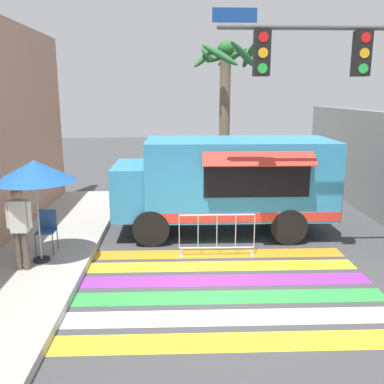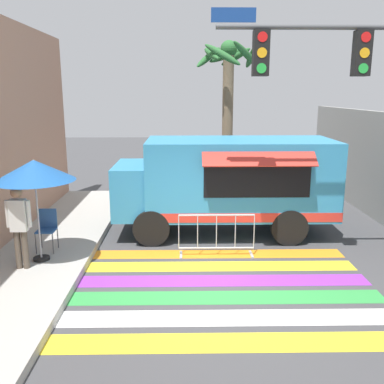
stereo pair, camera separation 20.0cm
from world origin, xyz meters
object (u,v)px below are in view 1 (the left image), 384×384
at_px(food_truck, 222,180).
at_px(vendor_person, 19,223).
at_px(barricade_front, 217,235).
at_px(traffic_signal_pole, 359,85).
at_px(folding_chair, 47,226).
at_px(palm_tree, 225,91).
at_px(patio_umbrella, 34,171).

xyz_separation_m(food_truck, vendor_person, (-4.51, -2.84, -0.31)).
bearing_deg(barricade_front, vendor_person, -165.17).
bearing_deg(traffic_signal_pole, food_truck, 137.33).
distance_m(food_truck, barricade_front, 2.02).
xyz_separation_m(folding_chair, palm_tree, (4.85, 6.17, 3.12)).
bearing_deg(food_truck, vendor_person, -147.77).
bearing_deg(food_truck, palm_tree, 82.99).
xyz_separation_m(food_truck, folding_chair, (-4.30, -1.74, -0.73)).
bearing_deg(folding_chair, traffic_signal_pole, -19.70).
xyz_separation_m(folding_chair, barricade_front, (4.02, 0.01, -0.27)).
xyz_separation_m(vendor_person, palm_tree, (5.06, 7.28, 2.70)).
height_order(folding_chair, palm_tree, palm_tree).
bearing_deg(patio_umbrella, food_truck, 29.14).
distance_m(vendor_person, palm_tree, 9.27).
bearing_deg(barricade_front, traffic_signal_pole, -12.92).
xyz_separation_m(patio_umbrella, vendor_person, (-0.24, -0.46, -1.01)).
bearing_deg(folding_chair, vendor_person, -114.94).
relative_size(traffic_signal_pole, barricade_front, 3.04).
bearing_deg(palm_tree, patio_umbrella, -125.25).
relative_size(patio_umbrella, barricade_front, 1.24).
distance_m(food_truck, traffic_signal_pole, 4.31).
bearing_deg(food_truck, barricade_front, -99.44).
height_order(food_truck, barricade_front, food_truck).
distance_m(patio_umbrella, vendor_person, 1.13).
distance_m(food_truck, vendor_person, 5.34).
distance_m(food_truck, patio_umbrella, 4.94).
bearing_deg(patio_umbrella, barricade_front, 9.35).
bearing_deg(barricade_front, folding_chair, -179.81).
relative_size(traffic_signal_pole, vendor_person, 3.13).
bearing_deg(vendor_person, food_truck, 49.22).
xyz_separation_m(traffic_signal_pole, palm_tree, (-2.04, 6.82, -0.10)).
distance_m(patio_umbrella, folding_chair, 1.57).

